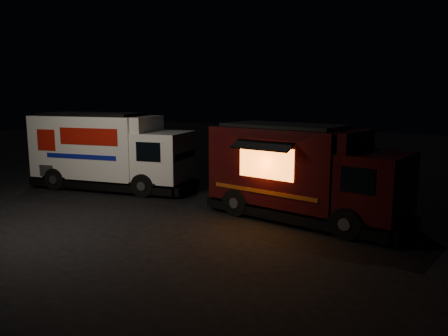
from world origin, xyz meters
TOP-DOWN VIEW (x-y plane):
  - ground at (0.00, 0.00)m, footprint 80.00×80.00m
  - white_truck at (-4.32, 2.29)m, footprint 7.97×4.69m
  - red_truck at (4.99, 2.81)m, footprint 7.08×2.90m

SIDE VIEW (x-z plane):
  - ground at x=0.00m, z-range 0.00..0.00m
  - red_truck at x=4.99m, z-range 0.00..3.24m
  - white_truck at x=-4.32m, z-range 0.00..3.42m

